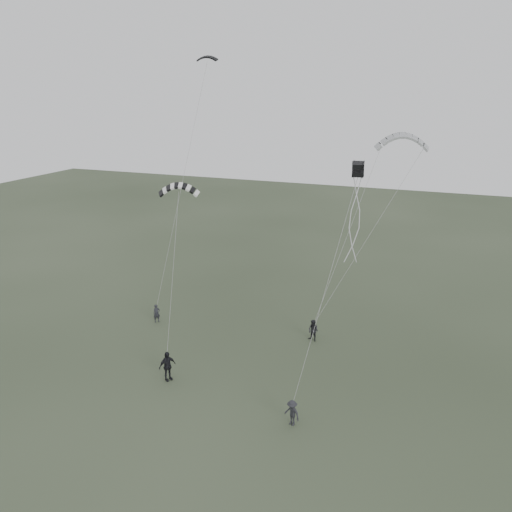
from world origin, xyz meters
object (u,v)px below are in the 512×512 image
(flyer_left, at_px, (157,313))
(kite_striped, at_px, (178,186))
(flyer_center, at_px, (167,366))
(kite_dark_small, at_px, (207,57))
(kite_pale_large, at_px, (403,136))
(flyer_far, at_px, (292,413))
(flyer_right, at_px, (313,331))
(kite_box, at_px, (358,169))

(flyer_left, height_order, kite_striped, kite_striped)
(flyer_left, bearing_deg, kite_striped, -43.18)
(flyer_center, relative_size, kite_striped, 0.70)
(kite_dark_small, height_order, kite_pale_large, kite_dark_small)
(flyer_far, distance_m, kite_pale_large, 21.80)
(flyer_right, relative_size, flyer_center, 0.83)
(flyer_far, distance_m, kite_box, 14.12)
(flyer_center, height_order, kite_dark_small, kite_dark_small)
(kite_pale_large, bearing_deg, flyer_center, -139.91)
(flyer_far, bearing_deg, kite_striped, 166.23)
(kite_pale_large, bearing_deg, kite_box, -109.70)
(flyer_right, xyz_separation_m, kite_dark_small, (-10.52, 5.17, 19.20))
(kite_striped, relative_size, kite_box, 3.88)
(kite_pale_large, xyz_separation_m, kite_striped, (-14.44, -8.11, -3.26))
(flyer_left, bearing_deg, flyer_right, -38.24)
(flyer_center, relative_size, kite_dark_small, 1.21)
(flyer_center, relative_size, flyer_far, 1.31)
(kite_dark_small, relative_size, kite_box, 2.25)
(flyer_center, bearing_deg, kite_dark_small, 43.45)
(flyer_center, bearing_deg, kite_pale_large, -7.78)
(flyer_right, height_order, flyer_center, flyer_center)
(kite_striped, bearing_deg, flyer_center, -92.03)
(flyer_left, distance_m, kite_striped, 10.67)
(kite_striped, xyz_separation_m, kite_box, (13.02, -2.37, 2.19))
(flyer_right, relative_size, kite_box, 2.26)
(kite_dark_small, bearing_deg, kite_box, -40.81)
(kite_dark_small, xyz_separation_m, kite_striped, (0.61, -6.47, -8.91))
(flyer_right, bearing_deg, flyer_far, -62.07)
(flyer_left, xyz_separation_m, kite_box, (15.53, -2.31, 12.56))
(kite_box, bearing_deg, flyer_right, 122.58)
(flyer_far, bearing_deg, kite_box, 98.04)
(flyer_left, height_order, kite_box, kite_box)
(kite_box, bearing_deg, kite_striped, 162.01)
(flyer_right, relative_size, flyer_far, 1.08)
(flyer_center, xyz_separation_m, kite_box, (10.43, 4.72, 12.31))
(kite_pale_large, height_order, kite_box, kite_pale_large)
(kite_pale_large, bearing_deg, flyer_right, -135.63)
(kite_dark_small, bearing_deg, flyer_center, -84.54)
(flyer_right, relative_size, kite_pale_large, 0.42)
(flyer_left, relative_size, kite_striped, 0.53)
(kite_dark_small, xyz_separation_m, kite_box, (13.63, -8.84, -6.72))
(flyer_right, bearing_deg, kite_dark_small, 173.87)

